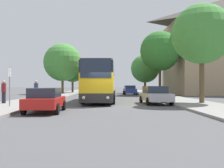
% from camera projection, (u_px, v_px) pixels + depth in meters
% --- Properties ---
extents(ground_plane, '(300.00, 300.00, 0.00)m').
position_uv_depth(ground_plane, '(107.00, 107.00, 19.26)').
color(ground_plane, '#4C4C4F').
rests_on(ground_plane, ground).
extents(sidewalk_left, '(4.00, 120.00, 0.15)m').
position_uv_depth(sidewalk_left, '(12.00, 106.00, 19.13)').
color(sidewalk_left, gray).
rests_on(sidewalk_left, ground_plane).
extents(sidewalk_right, '(4.00, 120.00, 0.15)m').
position_uv_depth(sidewalk_right, '(202.00, 105.00, 19.39)').
color(sidewalk_right, gray).
rests_on(sidewalk_right, ground_plane).
extents(bus_front, '(3.07, 12.15, 3.56)m').
position_uv_depth(bus_front, '(101.00, 82.00, 24.94)').
color(bus_front, '#2D2D2D').
rests_on(bus_front, ground_plane).
extents(bus_middle, '(2.97, 10.68, 3.18)m').
position_uv_depth(bus_middle, '(101.00, 84.00, 40.11)').
color(bus_middle, gray).
rests_on(bus_middle, ground_plane).
extents(bus_rear, '(2.89, 11.67, 3.33)m').
position_uv_depth(bus_rear, '(104.00, 84.00, 53.25)').
color(bus_rear, silver).
rests_on(bus_rear, ground_plane).
extents(parked_car_left_curb, '(2.04, 4.06, 1.42)m').
position_uv_depth(parked_car_left_curb, '(45.00, 100.00, 15.18)').
color(parked_car_left_curb, red).
rests_on(parked_car_left_curb, ground_plane).
extents(parked_car_right_near, '(2.25, 4.78, 1.49)m').
position_uv_depth(parked_car_right_near, '(155.00, 95.00, 21.73)').
color(parked_car_right_near, '#B7B7BC').
rests_on(parked_car_right_near, ground_plane).
extents(parked_car_right_far, '(2.09, 4.05, 1.48)m').
position_uv_depth(parked_car_right_far, '(130.00, 90.00, 41.81)').
color(parked_car_right_far, '#233D9E').
rests_on(parked_car_right_far, ground_plane).
extents(bus_stop_sign, '(0.08, 0.45, 2.64)m').
position_uv_depth(bus_stop_sign, '(10.00, 82.00, 17.58)').
color(bus_stop_sign, gray).
rests_on(bus_stop_sign, sidewalk_left).
extents(pedestrian_waiting_far, '(0.36, 0.36, 1.80)m').
position_uv_depth(pedestrian_waiting_far, '(4.00, 92.00, 20.58)').
color(pedestrian_waiting_far, '#23232D').
rests_on(pedestrian_waiting_far, sidewalk_left).
extents(pedestrian_walking_back, '(0.36, 0.36, 1.83)m').
position_uv_depth(pedestrian_walking_back, '(36.00, 91.00, 22.27)').
color(pedestrian_walking_back, '#23232D').
rests_on(pedestrian_walking_back, sidewalk_left).
extents(tree_left_near, '(5.08, 5.08, 7.07)m').
position_uv_depth(tree_left_near, '(73.00, 69.00, 51.10)').
color(tree_left_near, brown).
rests_on(tree_left_near, sidewalk_left).
extents(tree_left_far, '(6.51, 6.51, 8.58)m').
position_uv_depth(tree_left_far, '(63.00, 62.00, 45.24)').
color(tree_left_far, brown).
rests_on(tree_left_far, sidewalk_left).
extents(tree_right_near, '(6.05, 6.05, 9.61)m').
position_uv_depth(tree_right_near, '(160.00, 51.00, 39.85)').
color(tree_right_near, '#47331E').
rests_on(tree_right_near, sidewalk_right).
extents(tree_right_mid, '(5.49, 5.49, 7.34)m').
position_uv_depth(tree_right_mid, '(145.00, 69.00, 50.63)').
color(tree_right_mid, '#47331E').
rests_on(tree_right_mid, sidewalk_right).
extents(tree_right_far, '(4.85, 4.85, 7.99)m').
position_uv_depth(tree_right_far, '(202.00, 34.00, 21.15)').
color(tree_right_far, brown).
rests_on(tree_right_far, sidewalk_right).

